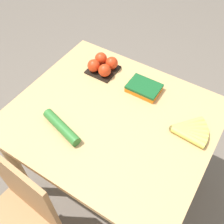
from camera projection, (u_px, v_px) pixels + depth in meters
The scene contains 6 objects.
ground_plane at pixel (112, 180), 1.93m from camera, with size 12.00×12.00×0.00m, color #665B51.
dining_table at pixel (112, 130), 1.43m from camera, with size 1.02×0.88×0.77m.
banana_bunch at pixel (189, 130), 1.26m from camera, with size 0.19×0.17×0.03m.
tomato_pack at pixel (103, 65), 1.52m from camera, with size 0.16×0.16×0.08m.
carrot_bag at pixel (144, 88), 1.43m from camera, with size 0.18×0.13×0.04m.
cucumber_near at pixel (62, 127), 1.26m from camera, with size 0.25×0.11×0.05m.
Camera 1 is at (-0.44, 0.70, 1.81)m, focal length 42.00 mm.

